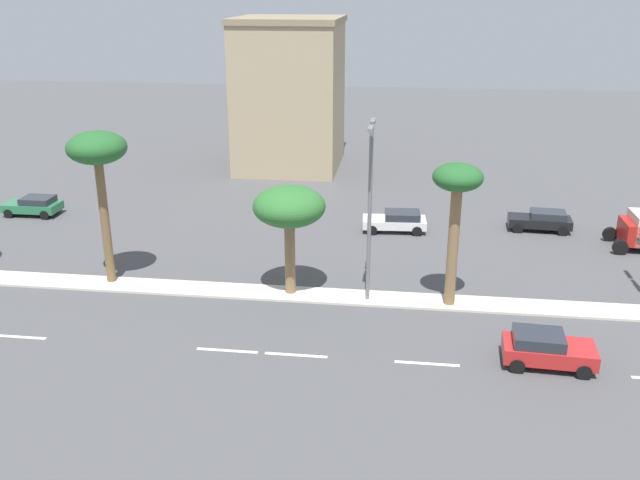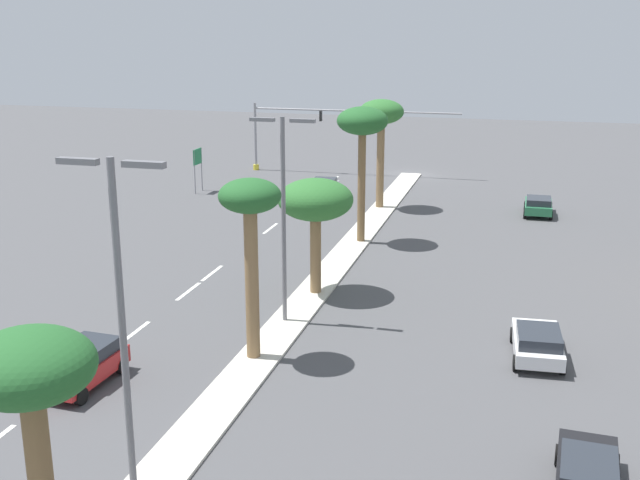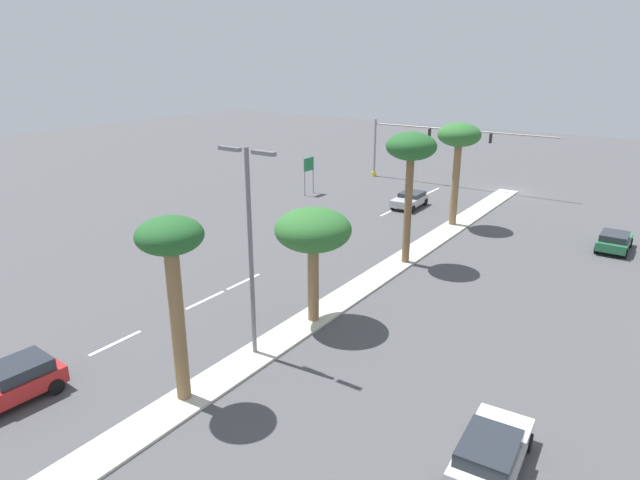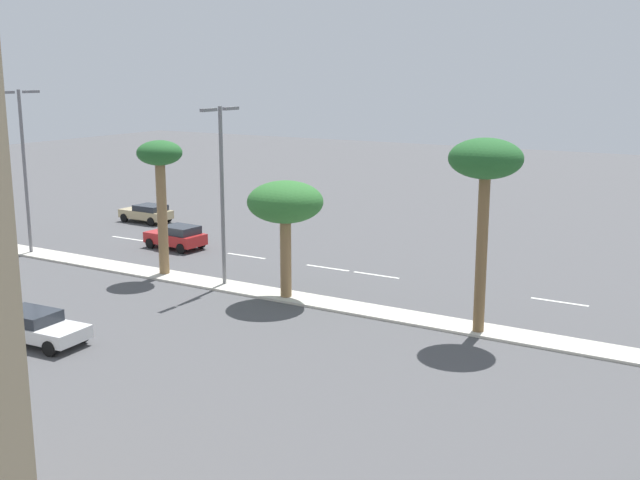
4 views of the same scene
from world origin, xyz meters
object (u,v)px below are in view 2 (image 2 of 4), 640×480
(palm_tree_center, at_px, (316,202))
(street_lamp_trailing, at_px, (283,203))
(directional_road_sign, at_px, (198,161))
(palm_tree_trailing, at_px, (381,117))
(palm_tree_mid, at_px, (31,385))
(street_lamp_rear, at_px, (121,313))
(sedan_silver_front, at_px, (323,187))
(sedan_black_inboard, at_px, (588,474))
(palm_tree_near, at_px, (362,127))
(sedan_red_far, at_px, (83,364))
(sedan_white_near, at_px, (538,342))
(palm_tree_left, at_px, (250,213))
(sedan_green_outboard, at_px, (538,205))
(traffic_signal_gantry, at_px, (309,127))

(palm_tree_center, distance_m, street_lamp_trailing, 4.19)
(directional_road_sign, bearing_deg, palm_tree_trailing, 173.01)
(palm_tree_center, bearing_deg, palm_tree_mid, 90.57)
(palm_tree_center, xyz_separation_m, street_lamp_rear, (0.06, 18.85, 1.14))
(sedan_silver_front, distance_m, sedan_black_inboard, 41.45)
(palm_tree_near, bearing_deg, sedan_red_far, 74.90)
(sedan_red_far, bearing_deg, sedan_white_near, -157.68)
(directional_road_sign, distance_m, sedan_red_far, 34.96)
(palm_tree_center, relative_size, palm_tree_left, 0.79)
(palm_tree_trailing, distance_m, street_lamp_trailing, 23.67)
(palm_tree_center, bearing_deg, street_lamp_trailing, 85.28)
(palm_tree_near, xyz_separation_m, street_lamp_rear, (0.24, 28.85, -1.31))
(palm_tree_center, bearing_deg, palm_tree_trailing, -88.70)
(palm_tree_center, distance_m, palm_tree_left, 8.38)
(sedan_black_inboard, bearing_deg, palm_tree_center, -50.85)
(palm_tree_trailing, xyz_separation_m, palm_tree_left, (-0.09, 27.81, -0.63))
(palm_tree_mid, bearing_deg, sedan_green_outboard, -103.76)
(directional_road_sign, height_order, palm_tree_left, palm_tree_left)
(street_lamp_trailing, relative_size, sedan_black_inboard, 2.22)
(traffic_signal_gantry, distance_m, palm_tree_mid, 56.18)
(palm_tree_mid, height_order, sedan_white_near, palm_tree_mid)
(palm_tree_center, height_order, sedan_silver_front, palm_tree_center)
(palm_tree_trailing, distance_m, sedan_black_inboard, 37.12)
(directional_road_sign, bearing_deg, palm_tree_center, 126.17)
(palm_tree_near, xyz_separation_m, street_lamp_trailing, (0.52, 14.10, -1.65))
(traffic_signal_gantry, bearing_deg, sedan_white_near, 118.26)
(palm_tree_left, bearing_deg, sedan_white_near, -165.04)
(sedan_black_inboard, bearing_deg, sedan_white_near, -81.94)
(sedan_silver_front, bearing_deg, palm_tree_mid, 97.26)
(traffic_signal_gantry, distance_m, street_lamp_trailing, 37.42)
(palm_tree_trailing, relative_size, sedan_black_inboard, 1.90)
(street_lamp_rear, relative_size, sedan_green_outboard, 2.57)
(sedan_white_near, xyz_separation_m, sedan_silver_front, (16.35, -27.91, -0.02))
(sedan_white_near, height_order, sedan_black_inboard, sedan_black_inboard)
(traffic_signal_gantry, height_order, palm_tree_near, palm_tree_near)
(traffic_signal_gantry, relative_size, sedan_red_far, 4.84)
(palm_tree_center, relative_size, sedan_silver_front, 1.41)
(palm_tree_left, height_order, street_lamp_rear, street_lamp_rear)
(sedan_white_near, bearing_deg, street_lamp_rear, 51.44)
(directional_road_sign, relative_size, palm_tree_near, 0.43)
(traffic_signal_gantry, distance_m, sedan_silver_front, 10.85)
(sedan_white_near, bearing_deg, palm_tree_center, -26.24)
(traffic_signal_gantry, relative_size, street_lamp_rear, 1.93)
(traffic_signal_gantry, distance_m, sedan_black_inboard, 51.84)
(palm_tree_near, height_order, street_lamp_trailing, street_lamp_trailing)
(sedan_silver_front, xyz_separation_m, sedan_black_inboard, (-17.70, 37.48, 0.02))
(palm_tree_center, bearing_deg, sedan_black_inboard, 129.15)
(traffic_signal_gantry, xyz_separation_m, palm_tree_near, (-9.58, 22.18, 3.08))
(palm_tree_trailing, bearing_deg, directional_road_sign, -6.99)
(street_lamp_trailing, bearing_deg, street_lamp_rear, 91.10)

